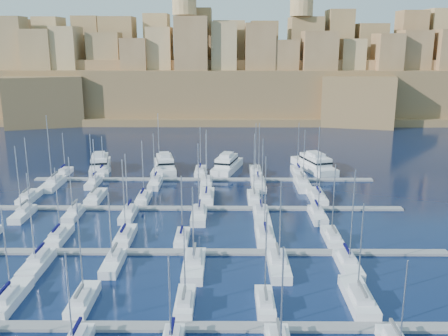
{
  "coord_description": "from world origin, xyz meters",
  "views": [
    {
      "loc": [
        5.94,
        -87.56,
        33.8
      ],
      "look_at": [
        5.29,
        6.0,
        9.81
      ],
      "focal_mm": 40.0,
      "sensor_mm": 36.0,
      "label": 1
    }
  ],
  "objects_px": {
    "sailboat_2": "(83,300)",
    "sailboat_4": "(265,303)",
    "motor_yacht_b": "(165,165)",
    "motor_yacht_a": "(100,164)",
    "motor_yacht_c": "(227,165)",
    "motor_yacht_d": "(314,164)"
  },
  "relations": [
    {
      "from": "sailboat_2",
      "to": "motor_yacht_a",
      "type": "bearing_deg",
      "value": 102.14
    },
    {
      "from": "sailboat_2",
      "to": "motor_yacht_b",
      "type": "xyz_separation_m",
      "value": [
        2.3,
        69.69,
        0.98
      ]
    },
    {
      "from": "motor_yacht_c",
      "to": "motor_yacht_d",
      "type": "xyz_separation_m",
      "value": [
        23.43,
        1.07,
        0.0
      ]
    },
    {
      "from": "sailboat_2",
      "to": "motor_yacht_b",
      "type": "relative_size",
      "value": 0.91
    },
    {
      "from": "sailboat_2",
      "to": "sailboat_4",
      "type": "distance_m",
      "value": 23.88
    },
    {
      "from": "motor_yacht_b",
      "to": "motor_yacht_c",
      "type": "relative_size",
      "value": 0.97
    },
    {
      "from": "motor_yacht_c",
      "to": "motor_yacht_a",
      "type": "bearing_deg",
      "value": 179.76
    },
    {
      "from": "sailboat_2",
      "to": "motor_yacht_a",
      "type": "height_order",
      "value": "sailboat_2"
    },
    {
      "from": "sailboat_2",
      "to": "motor_yacht_d",
      "type": "relative_size",
      "value": 0.77
    },
    {
      "from": "sailboat_4",
      "to": "motor_yacht_b",
      "type": "xyz_separation_m",
      "value": [
        -21.58,
        70.2,
        1.0
      ]
    },
    {
      "from": "sailboat_4",
      "to": "motor_yacht_d",
      "type": "xyz_separation_m",
      "value": [
        18.42,
        71.45,
        1.0
      ]
    },
    {
      "from": "sailboat_4",
      "to": "motor_yacht_c",
      "type": "xyz_separation_m",
      "value": [
        -5.01,
        70.37,
        1.0
      ]
    },
    {
      "from": "motor_yacht_b",
      "to": "motor_yacht_c",
      "type": "bearing_deg",
      "value": 0.59
    },
    {
      "from": "sailboat_4",
      "to": "motor_yacht_b",
      "type": "distance_m",
      "value": 73.45
    },
    {
      "from": "sailboat_2",
      "to": "motor_yacht_d",
      "type": "xyz_separation_m",
      "value": [
        42.29,
        70.94,
        0.98
      ]
    },
    {
      "from": "motor_yacht_a",
      "to": "motor_yacht_c",
      "type": "distance_m",
      "value": 33.92
    },
    {
      "from": "motor_yacht_c",
      "to": "sailboat_2",
      "type": "bearing_deg",
      "value": -105.11
    },
    {
      "from": "motor_yacht_b",
      "to": "sailboat_2",
      "type": "bearing_deg",
      "value": -91.89
    },
    {
      "from": "motor_yacht_a",
      "to": "motor_yacht_b",
      "type": "height_order",
      "value": "same"
    },
    {
      "from": "motor_yacht_b",
      "to": "motor_yacht_a",
      "type": "bearing_deg",
      "value": 178.96
    },
    {
      "from": "sailboat_4",
      "to": "motor_yacht_a",
      "type": "relative_size",
      "value": 0.79
    },
    {
      "from": "sailboat_2",
      "to": "sailboat_4",
      "type": "xyz_separation_m",
      "value": [
        23.88,
        -0.51,
        -0.02
      ]
    }
  ]
}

